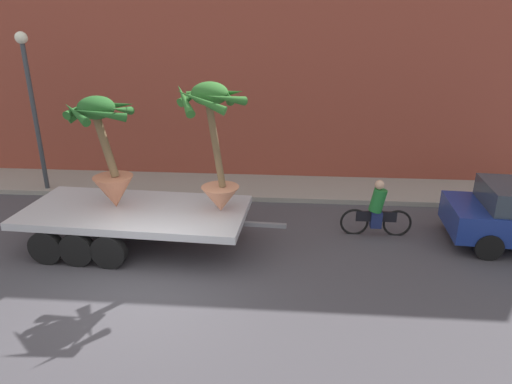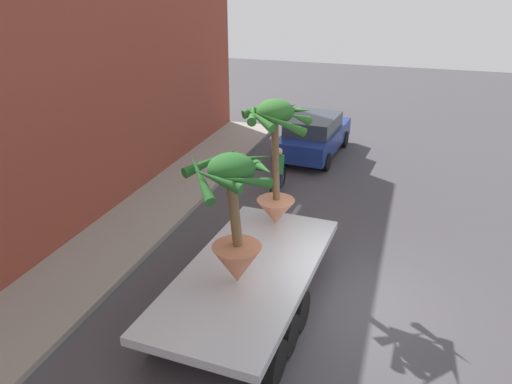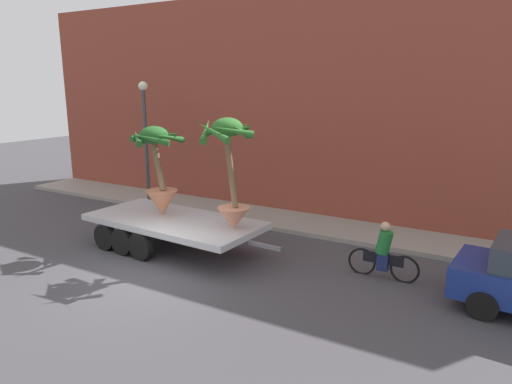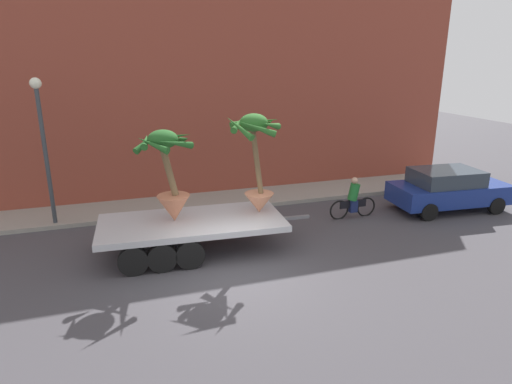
% 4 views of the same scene
% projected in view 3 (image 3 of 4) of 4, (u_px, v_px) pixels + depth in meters
% --- Properties ---
extents(ground_plane, '(60.00, 60.00, 0.00)m').
position_uv_depth(ground_plane, '(152.00, 277.00, 12.04)').
color(ground_plane, '#423F44').
extents(sidewalk, '(24.00, 2.20, 0.15)m').
position_uv_depth(sidewalk, '(266.00, 217.00, 17.16)').
color(sidewalk, gray).
rests_on(sidewalk, ground).
extents(building_facade, '(24.00, 1.20, 8.15)m').
position_uv_depth(building_facade, '(288.00, 106.00, 17.67)').
color(building_facade, brown).
rests_on(building_facade, ground).
extents(flatbed_trailer, '(6.46, 2.75, 0.98)m').
position_uv_depth(flatbed_trailer, '(168.00, 224.00, 14.02)').
color(flatbed_trailer, '#B7BABF').
rests_on(flatbed_trailer, ground).
extents(potted_palm_rear, '(1.72, 1.77, 2.70)m').
position_uv_depth(potted_palm_rear, '(159.00, 172.00, 13.89)').
color(potted_palm_rear, '#C17251').
rests_on(potted_palm_rear, flatbed_trailer).
extents(potted_palm_middle, '(1.71, 1.67, 3.05)m').
position_uv_depth(potted_palm_middle, '(230.00, 169.00, 12.50)').
color(potted_palm_middle, tan).
rests_on(potted_palm_middle, flatbed_trailer).
extents(cyclist, '(1.84, 0.34, 1.54)m').
position_uv_depth(cyclist, '(384.00, 253.00, 11.86)').
color(cyclist, black).
rests_on(cyclist, ground).
extents(street_lamp, '(0.36, 0.36, 4.83)m').
position_uv_depth(street_lamp, '(145.00, 127.00, 18.20)').
color(street_lamp, '#383D42').
rests_on(street_lamp, sidewalk).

